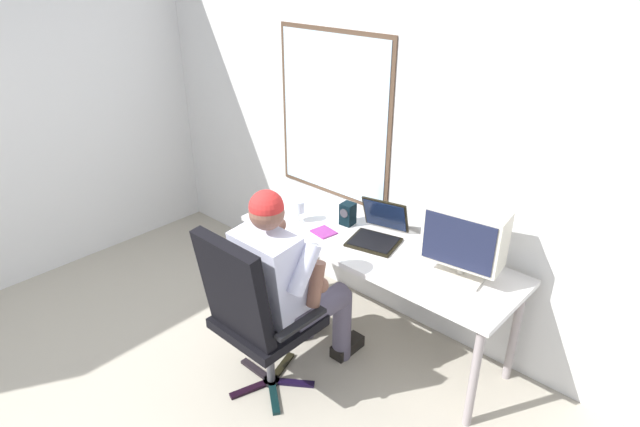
{
  "coord_description": "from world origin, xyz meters",
  "views": [
    {
      "loc": [
        1.85,
        -0.57,
        2.39
      ],
      "look_at": [
        0.01,
        1.43,
        1.03
      ],
      "focal_mm": 30.02,
      "sensor_mm": 36.0,
      "label": 1
    }
  ],
  "objects_px": {
    "person_seated": "(287,280)",
    "cd_case": "(324,232)",
    "desk_speaker": "(348,214)",
    "crt_monitor": "(465,237)",
    "office_chair": "(251,309)",
    "laptop": "(379,229)",
    "wine_glass": "(299,208)",
    "desk": "(375,254)"
  },
  "relations": [
    {
      "from": "person_seated",
      "to": "desk_speaker",
      "type": "xyz_separation_m",
      "value": [
        -0.14,
        0.71,
        0.11
      ]
    },
    {
      "from": "crt_monitor",
      "to": "cd_case",
      "type": "distance_m",
      "value": 0.96
    },
    {
      "from": "person_seated",
      "to": "crt_monitor",
      "type": "height_order",
      "value": "person_seated"
    },
    {
      "from": "office_chair",
      "to": "desk_speaker",
      "type": "xyz_separation_m",
      "value": [
        -0.14,
        0.99,
        0.17
      ]
    },
    {
      "from": "cd_case",
      "to": "wine_glass",
      "type": "bearing_deg",
      "value": 178.93
    },
    {
      "from": "desk",
      "to": "wine_glass",
      "type": "relative_size",
      "value": 12.05
    },
    {
      "from": "desk_speaker",
      "to": "cd_case",
      "type": "relative_size",
      "value": 0.94
    },
    {
      "from": "laptop",
      "to": "cd_case",
      "type": "height_order",
      "value": "laptop"
    },
    {
      "from": "office_chair",
      "to": "laptop",
      "type": "relative_size",
      "value": 2.65
    },
    {
      "from": "cd_case",
      "to": "desk_speaker",
      "type": "bearing_deg",
      "value": 80.6
    },
    {
      "from": "crt_monitor",
      "to": "desk_speaker",
      "type": "bearing_deg",
      "value": 176.43
    },
    {
      "from": "cd_case",
      "to": "laptop",
      "type": "bearing_deg",
      "value": 31.03
    },
    {
      "from": "desk",
      "to": "office_chair",
      "type": "height_order",
      "value": "office_chair"
    },
    {
      "from": "laptop",
      "to": "cd_case",
      "type": "xyz_separation_m",
      "value": [
        -0.31,
        -0.19,
        -0.06
      ]
    },
    {
      "from": "crt_monitor",
      "to": "desk_speaker",
      "type": "xyz_separation_m",
      "value": [
        -0.88,
        0.06,
        -0.17
      ]
    },
    {
      "from": "desk",
      "to": "laptop",
      "type": "bearing_deg",
      "value": 113.96
    },
    {
      "from": "wine_glass",
      "to": "cd_case",
      "type": "height_order",
      "value": "wine_glass"
    },
    {
      "from": "person_seated",
      "to": "office_chair",
      "type": "bearing_deg",
      "value": -90.17
    },
    {
      "from": "desk",
      "to": "cd_case",
      "type": "distance_m",
      "value": 0.37
    },
    {
      "from": "wine_glass",
      "to": "desk",
      "type": "bearing_deg",
      "value": 9.49
    },
    {
      "from": "laptop",
      "to": "wine_glass",
      "type": "bearing_deg",
      "value": -161.54
    },
    {
      "from": "person_seated",
      "to": "cd_case",
      "type": "relative_size",
      "value": 7.95
    },
    {
      "from": "person_seated",
      "to": "cd_case",
      "type": "distance_m",
      "value": 0.54
    },
    {
      "from": "crt_monitor",
      "to": "wine_glass",
      "type": "relative_size",
      "value": 2.97
    },
    {
      "from": "person_seated",
      "to": "desk_speaker",
      "type": "height_order",
      "value": "person_seated"
    },
    {
      "from": "office_chair",
      "to": "desk_speaker",
      "type": "distance_m",
      "value": 1.01
    },
    {
      "from": "cd_case",
      "to": "desk",
      "type": "bearing_deg",
      "value": 16.33
    },
    {
      "from": "cd_case",
      "to": "person_seated",
      "type": "bearing_deg",
      "value": -70.81
    },
    {
      "from": "person_seated",
      "to": "laptop",
      "type": "relative_size",
      "value": 3.09
    },
    {
      "from": "person_seated",
      "to": "cd_case",
      "type": "bearing_deg",
      "value": 109.19
    },
    {
      "from": "person_seated",
      "to": "wine_glass",
      "type": "height_order",
      "value": "person_seated"
    },
    {
      "from": "person_seated",
      "to": "wine_glass",
      "type": "distance_m",
      "value": 0.67
    },
    {
      "from": "desk",
      "to": "desk_speaker",
      "type": "xyz_separation_m",
      "value": [
        -0.31,
        0.1,
        0.15
      ]
    },
    {
      "from": "office_chair",
      "to": "desk_speaker",
      "type": "height_order",
      "value": "office_chair"
    },
    {
      "from": "person_seated",
      "to": "laptop",
      "type": "height_order",
      "value": "person_seated"
    },
    {
      "from": "office_chair",
      "to": "desk_speaker",
      "type": "relative_size",
      "value": 7.21
    },
    {
      "from": "wine_glass",
      "to": "cd_case",
      "type": "bearing_deg",
      "value": -1.07
    },
    {
      "from": "office_chair",
      "to": "person_seated",
      "type": "bearing_deg",
      "value": 89.83
    },
    {
      "from": "cd_case",
      "to": "office_chair",
      "type": "bearing_deg",
      "value": -77.31
    },
    {
      "from": "desk_speaker",
      "to": "crt_monitor",
      "type": "bearing_deg",
      "value": -3.57
    },
    {
      "from": "office_chair",
      "to": "wine_glass",
      "type": "height_order",
      "value": "office_chair"
    },
    {
      "from": "desk",
      "to": "cd_case",
      "type": "bearing_deg",
      "value": -163.67
    }
  ]
}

